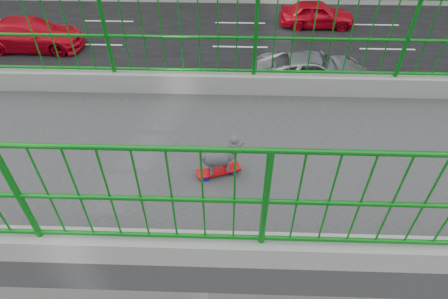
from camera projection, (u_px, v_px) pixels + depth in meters
road at (240, 77)px, 18.98m from camera, size 18.00×90.00×0.02m
footbridge at (249, 241)px, 5.90m from camera, size 3.00×24.00×7.00m
railing at (256, 144)px, 4.55m from camera, size 3.00×24.00×1.42m
skateboard at (218, 171)px, 4.45m from camera, size 0.30×0.53×0.07m
poodle at (221, 155)px, 4.29m from camera, size 0.30×0.48×0.42m
car_2 at (314, 71)px, 17.97m from camera, size 2.47×5.35×1.49m
car_3 at (31, 34)px, 20.62m from camera, size 2.20×5.42×1.57m
car_4 at (317, 14)px, 22.65m from camera, size 1.72×4.28×1.46m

